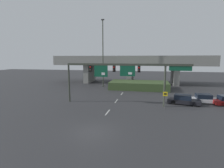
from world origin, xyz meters
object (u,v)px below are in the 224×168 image
object	(u,v)px
speed_limit_sign	(165,98)
parked_sedan_near_right	(183,100)
parked_sedan_mid_right	(204,99)
signal_gantry	(122,71)
highway_light_pole_near	(103,52)

from	to	relation	value
speed_limit_sign	parked_sedan_near_right	size ratio (longest dim) A/B	0.51
speed_limit_sign	parked_sedan_mid_right	xyz separation A→B (m)	(6.36, 4.97, -0.99)
signal_gantry	parked_sedan_near_right	world-z (taller)	signal_gantry
parked_sedan_mid_right	speed_limit_sign	bearing A→B (deg)	-143.01
signal_gantry	speed_limit_sign	bearing A→B (deg)	-12.60
highway_light_pole_near	speed_limit_sign	bearing A→B (deg)	-52.00
parked_sedan_near_right	highway_light_pole_near	bearing A→B (deg)	152.45
speed_limit_sign	parked_sedan_near_right	distance (m)	4.70
speed_limit_sign	parked_sedan_near_right	xyz separation A→B (m)	(3.03, 3.46, -0.98)
signal_gantry	speed_limit_sign	xyz separation A→B (m)	(6.20, -1.39, -3.46)
speed_limit_sign	highway_light_pole_near	size ratio (longest dim) A/B	0.16
signal_gantry	parked_sedan_near_right	distance (m)	10.44
speed_limit_sign	parked_sedan_mid_right	bearing A→B (deg)	38.03
highway_light_pole_near	parked_sedan_near_right	size ratio (longest dim) A/B	3.21
speed_limit_sign	highway_light_pole_near	distance (m)	22.54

